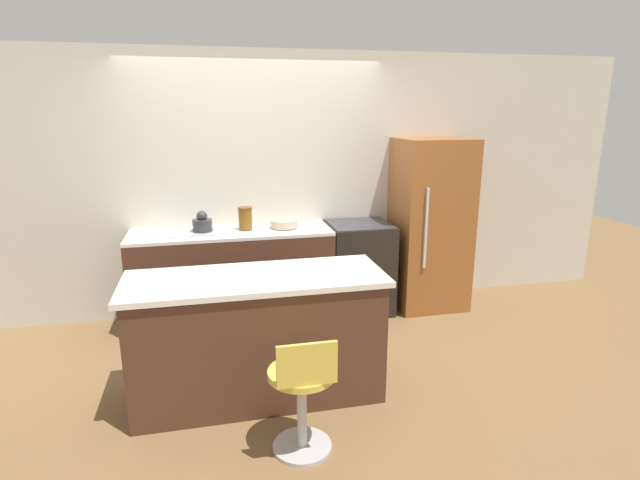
% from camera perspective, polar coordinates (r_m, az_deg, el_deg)
% --- Properties ---
extents(ground_plane, '(14.00, 14.00, 0.00)m').
position_cam_1_polar(ground_plane, '(4.84, -6.00, -10.29)').
color(ground_plane, brown).
extents(wall_back, '(8.00, 0.06, 2.60)m').
position_cam_1_polar(wall_back, '(5.08, -7.29, 6.24)').
color(wall_back, beige).
rests_on(wall_back, ground_plane).
extents(back_counter, '(1.90, 0.59, 0.93)m').
position_cam_1_polar(back_counter, '(4.94, -9.90, -4.15)').
color(back_counter, '#4C2D1E').
rests_on(back_counter, ground_plane).
extents(kitchen_island, '(1.81, 0.68, 0.92)m').
position_cam_1_polar(kitchen_island, '(3.67, -7.14, -10.90)').
color(kitchen_island, '#4C2D1E').
rests_on(kitchen_island, ground_plane).
extents(oven_range, '(0.63, 0.60, 0.93)m').
position_cam_1_polar(oven_range, '(5.15, 4.44, -3.15)').
color(oven_range, black).
rests_on(oven_range, ground_plane).
extents(refrigerator, '(0.72, 0.65, 1.76)m').
position_cam_1_polar(refrigerator, '(5.30, 12.47, 1.73)').
color(refrigerator, '#995628').
rests_on(refrigerator, ground_plane).
extents(stool_chair, '(0.41, 0.41, 0.79)m').
position_cam_1_polar(stool_chair, '(3.12, -1.99, -17.27)').
color(stool_chair, '#B7B7BC').
rests_on(stool_chair, ground_plane).
extents(kettle, '(0.18, 0.18, 0.20)m').
position_cam_1_polar(kettle, '(4.80, -13.30, 1.86)').
color(kettle, '#333338').
rests_on(kettle, back_counter).
extents(mixing_bowl, '(0.27, 0.27, 0.07)m').
position_cam_1_polar(mixing_bowl, '(4.87, -4.13, 1.92)').
color(mixing_bowl, '#C1B28E').
rests_on(mixing_bowl, back_counter).
extents(canister_jar, '(0.14, 0.14, 0.21)m').
position_cam_1_polar(canister_jar, '(4.81, -8.53, 2.50)').
color(canister_jar, brown).
rests_on(canister_jar, back_counter).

